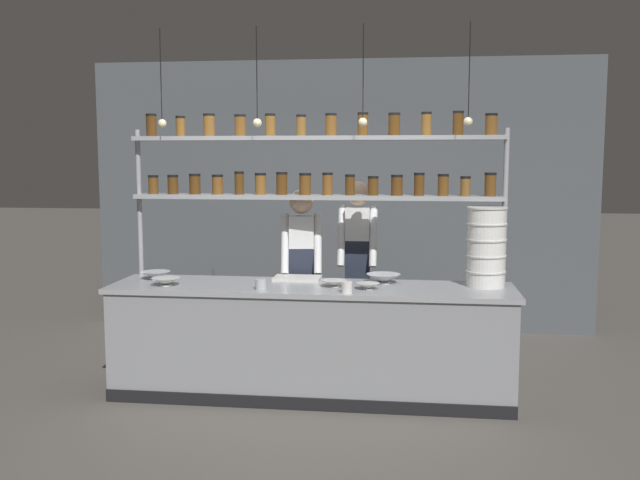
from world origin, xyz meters
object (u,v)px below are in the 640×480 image
object	(u,v)px
chef_left	(302,269)
prep_bowl_center_back	(166,282)
prep_bowl_near_right	(156,275)
serving_cup_front	(261,284)
cutting_board	(297,278)
chef_center	(358,261)
prep_bowl_center_front	(334,284)
prep_bowl_near_left	(383,279)
prep_bowl_far_left	(368,286)
serving_cup_by_board	(347,287)
spice_shelf_unit	(317,171)
container_stack	(486,247)

from	to	relation	value
chef_left	prep_bowl_center_back	size ratio (longest dim) A/B	7.19
prep_bowl_near_right	serving_cup_front	distance (m)	1.06
cutting_board	chef_center	bearing A→B (deg)	47.18
chef_center	prep_bowl_center_back	world-z (taller)	chef_center
cutting_board	prep_bowl_center_front	bearing A→B (deg)	-41.37
prep_bowl_near_left	prep_bowl_far_left	xyz separation A→B (m)	(-0.11, -0.29, -0.01)
prep_bowl_near_right	serving_cup_by_board	size ratio (longest dim) A/B	2.78
spice_shelf_unit	chef_center	xyz separation A→B (m)	(0.32, 0.46, -0.83)
prep_bowl_near_right	serving_cup_by_board	xyz separation A→B (m)	(1.68, -0.41, 0.01)
prep_bowl_far_left	chef_left	bearing A→B (deg)	133.74
prep_bowl_near_left	serving_cup_by_board	size ratio (longest dim) A/B	3.20
cutting_board	prep_bowl_center_back	size ratio (longest dim) A/B	1.72
chef_center	prep_bowl_far_left	distance (m)	0.91
chef_center	container_stack	xyz separation A→B (m)	(1.09, -0.64, 0.23)
chef_left	prep_bowl_near_left	xyz separation A→B (m)	(0.74, -0.37, -0.01)
serving_cup_by_board	spice_shelf_unit	bearing A→B (deg)	117.40
chef_left	prep_bowl_near_right	xyz separation A→B (m)	(-1.20, -0.42, -0.01)
serving_cup_front	prep_bowl_near_left	bearing A→B (deg)	23.06
prep_bowl_center_front	prep_bowl_far_left	bearing A→B (deg)	-14.09
chef_left	cutting_board	world-z (taller)	chef_left
chef_left	prep_bowl_center_back	distance (m)	1.24
spice_shelf_unit	cutting_board	bearing A→B (deg)	-160.11
chef_left	chef_center	xyz separation A→B (m)	(0.48, 0.23, 0.05)
cutting_board	prep_bowl_center_front	size ratio (longest dim) A/B	1.98
cutting_board	prep_bowl_center_back	xyz separation A→B (m)	(-1.02, -0.42, 0.02)
chef_center	serving_cup_front	world-z (taller)	chef_center
prep_bowl_near_left	prep_bowl_center_front	distance (m)	0.45
chef_left	serving_cup_by_board	bearing A→B (deg)	-67.39
prep_bowl_far_left	prep_bowl_near_left	bearing A→B (deg)	69.16
spice_shelf_unit	chef_left	bearing A→B (deg)	125.92
prep_bowl_near_right	container_stack	bearing A→B (deg)	0.37
chef_center	prep_bowl_near_right	distance (m)	1.81
cutting_board	serving_cup_front	size ratio (longest dim) A/B	4.48
cutting_board	prep_bowl_near_right	distance (m)	1.22
prep_bowl_center_front	serving_cup_front	xyz separation A→B (m)	(-0.56, -0.19, 0.01)
chef_center	prep_bowl_center_back	bearing A→B (deg)	-148.49
prep_bowl_far_left	serving_cup_front	bearing A→B (deg)	-172.15
serving_cup_front	chef_center	bearing A→B (deg)	55.59
chef_center	cutting_board	size ratio (longest dim) A/B	4.37
container_stack	prep_bowl_near_right	distance (m)	2.79
serving_cup_front	cutting_board	bearing A→B (deg)	66.60
container_stack	serving_cup_by_board	distance (m)	1.20
cutting_board	prep_bowl_center_back	bearing A→B (deg)	-157.72
prep_bowl_far_left	spice_shelf_unit	bearing A→B (deg)	137.18
spice_shelf_unit	prep_bowl_near_left	xyz separation A→B (m)	(0.58, -0.15, -0.89)
spice_shelf_unit	serving_cup_by_board	distance (m)	1.12
prep_bowl_center_back	serving_cup_front	bearing A→B (deg)	-5.30
serving_cup_by_board	cutting_board	bearing A→B (deg)	130.68
container_stack	prep_bowl_center_back	distance (m)	2.62
chef_center	serving_cup_by_board	xyz separation A→B (m)	(-0.00, -1.07, -0.05)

